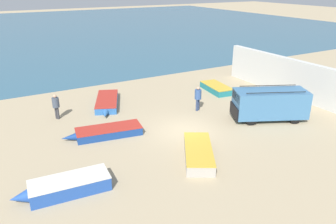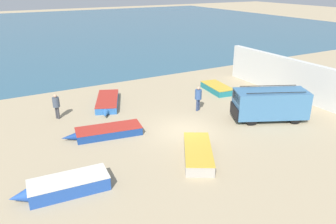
{
  "view_description": "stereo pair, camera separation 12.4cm",
  "coord_description": "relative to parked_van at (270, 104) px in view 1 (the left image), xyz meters",
  "views": [
    {
      "loc": [
        -10.13,
        -15.63,
        8.78
      ],
      "look_at": [
        -0.61,
        1.14,
        1.0
      ],
      "focal_mm": 35.0,
      "sensor_mm": 36.0,
      "label": 1
    },
    {
      "loc": [
        -10.02,
        -15.69,
        8.78
      ],
      "look_at": [
        -0.61,
        1.14,
        1.0
      ],
      "focal_mm": 35.0,
      "sensor_mm": 36.0,
      "label": 2
    }
  ],
  "objects": [
    {
      "name": "sea_water",
      "position": [
        -5.88,
        53.19,
        -1.13
      ],
      "size": [
        120.0,
        80.0,
        0.01
      ],
      "primitive_type": "cube",
      "color": "#33607A",
      "rests_on": "ground_plane"
    },
    {
      "name": "ground_plane",
      "position": [
        -5.88,
        1.19,
        -1.14
      ],
      "size": [
        200.0,
        200.0,
        0.0
      ],
      "primitive_type": "plane",
      "color": "tan"
    },
    {
      "name": "fisherman_0",
      "position": [
        -12.42,
        7.15,
        -0.1
      ],
      "size": [
        0.46,
        0.46,
        1.74
      ],
      "rotation": [
        0.0,
        0.0,
        3.65
      ],
      "color": "#38383D",
      "rests_on": "ground_plane"
    },
    {
      "name": "fishing_rowboat_0",
      "position": [
        -10.39,
        2.99,
        -0.88
      ],
      "size": [
        4.83,
        2.05,
        0.51
      ],
      "rotation": [
        0.0,
        0.0,
        2.98
      ],
      "color": "navy",
      "rests_on": "ground_plane"
    },
    {
      "name": "parked_van",
      "position": [
        0.0,
        0.0,
        0.0
      ],
      "size": [
        5.16,
        3.74,
        2.18
      ],
      "rotation": [
        0.0,
        0.0,
        2.7
      ],
      "color": "teal",
      "rests_on": "ground_plane"
    },
    {
      "name": "fishing_rowboat_3",
      "position": [
        -8.6,
        7.93,
        -0.88
      ],
      "size": [
        3.02,
        5.08,
        0.52
      ],
      "rotation": [
        0.0,
        0.0,
        4.32
      ],
      "color": "#2D66AD",
      "rests_on": "ground_plane"
    },
    {
      "name": "fishing_rowboat_4",
      "position": [
        -7.01,
        -1.85,
        -0.84
      ],
      "size": [
        3.18,
        4.49,
        0.59
      ],
      "rotation": [
        0.0,
        0.0,
        1.04
      ],
      "color": "#ADA89E",
      "rests_on": "ground_plane"
    },
    {
      "name": "fishing_rowboat_1",
      "position": [
        -13.92,
        -1.63,
        -0.8
      ],
      "size": [
        4.26,
        1.65,
        0.67
      ],
      "rotation": [
        0.0,
        0.0,
        3.06
      ],
      "color": "#234CA3",
      "rests_on": "ground_plane"
    },
    {
      "name": "harbor_wall",
      "position": [
        5.17,
        2.19,
        0.36
      ],
      "size": [
        0.5,
        15.04,
        3.0
      ],
      "primitive_type": "cube",
      "color": "silver",
      "rests_on": "ground_plane"
    },
    {
      "name": "fishing_rowboat_2",
      "position": [
        0.7,
        6.73,
        -0.87
      ],
      "size": [
        1.88,
        4.06,
        0.53
      ],
      "rotation": [
        0.0,
        0.0,
        1.45
      ],
      "color": "#1E757F",
      "rests_on": "ground_plane"
    },
    {
      "name": "fisherman_1",
      "position": [
        -3.23,
        3.73,
        -0.06
      ],
      "size": [
        0.47,
        0.47,
        1.8
      ],
      "rotation": [
        0.0,
        0.0,
        5.09
      ],
      "color": "navy",
      "rests_on": "ground_plane"
    }
  ]
}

